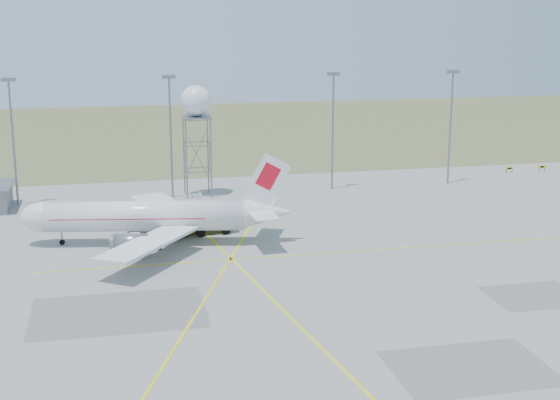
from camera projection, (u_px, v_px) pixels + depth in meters
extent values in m
plane|color=#989993|center=(344.00, 355.00, 71.32)|extent=(400.00, 400.00, 0.00)
cube|color=brown|center=(187.00, 131.00, 204.13)|extent=(400.00, 120.00, 0.03)
cylinder|color=slate|center=(13.00, 144.00, 124.20)|extent=(0.36, 0.36, 20.00)
cube|color=slate|center=(8.00, 80.00, 121.80)|extent=(2.20, 0.50, 0.60)
cylinder|color=slate|center=(171.00, 139.00, 129.47)|extent=(0.36, 0.36, 20.00)
cube|color=slate|center=(169.00, 77.00, 127.06)|extent=(2.20, 0.50, 0.60)
cylinder|color=slate|center=(333.00, 133.00, 135.37)|extent=(0.36, 0.36, 20.00)
cube|color=slate|center=(334.00, 74.00, 132.96)|extent=(2.20, 0.50, 0.60)
cylinder|color=slate|center=(450.00, 129.00, 140.00)|extent=(0.36, 0.36, 20.00)
cube|color=slate|center=(453.00, 72.00, 137.59)|extent=(2.20, 0.50, 0.60)
cylinder|color=black|center=(506.00, 171.00, 151.12)|extent=(0.10, 0.10, 0.80)
cylinder|color=black|center=(512.00, 171.00, 151.37)|extent=(0.10, 0.10, 0.80)
cube|color=yellow|center=(509.00, 168.00, 151.11)|extent=(1.60, 0.15, 0.50)
cube|color=black|center=(510.00, 168.00, 151.04)|extent=(0.80, 0.03, 0.30)
cylinder|color=black|center=(539.00, 170.00, 152.59)|extent=(0.10, 0.10, 0.80)
cylinder|color=black|center=(545.00, 169.00, 152.84)|extent=(0.10, 0.10, 0.80)
cube|color=yellow|center=(542.00, 167.00, 152.59)|extent=(1.60, 0.15, 0.50)
cube|color=black|center=(542.00, 167.00, 152.51)|extent=(0.80, 0.03, 0.30)
cylinder|color=white|center=(145.00, 216.00, 104.43)|extent=(26.88, 8.76, 4.09)
ellipsoid|color=white|center=(45.00, 217.00, 103.93)|extent=(7.17, 5.19, 4.09)
cube|color=black|center=(35.00, 213.00, 103.74)|extent=(1.92, 2.49, 1.00)
cone|color=white|center=(267.00, 213.00, 104.98)|extent=(6.76, 5.12, 4.09)
cube|color=white|center=(267.00, 181.00, 103.97)|extent=(6.50, 1.47, 7.69)
cube|color=red|center=(268.00, 176.00, 103.81)|extent=(3.53, 0.97, 3.94)
cube|color=white|center=(263.00, 203.00, 108.02)|extent=(4.22, 6.12, 0.18)
cube|color=white|center=(263.00, 215.00, 101.67)|extent=(4.22, 6.12, 0.18)
cube|color=white|center=(164.00, 207.00, 113.66)|extent=(9.15, 17.07, 0.37)
cube|color=white|center=(148.00, 243.00, 95.80)|extent=(13.63, 16.09, 0.37)
cylinder|color=slate|center=(144.00, 219.00, 110.61)|extent=(4.64, 3.08, 2.35)
cylinder|color=slate|center=(132.00, 243.00, 99.10)|extent=(4.64, 3.08, 2.35)
cube|color=red|center=(130.00, 215.00, 104.33)|extent=(20.85, 7.71, 0.12)
cylinder|color=black|center=(62.00, 241.00, 104.81)|extent=(0.83, 0.83, 0.92)
cube|color=black|center=(161.00, 240.00, 105.32)|extent=(2.10, 6.22, 0.92)
cylinder|color=slate|center=(161.00, 237.00, 105.21)|extent=(0.29, 0.29, 1.84)
cylinder|color=slate|center=(186.00, 159.00, 129.15)|extent=(0.25, 0.25, 13.44)
cylinder|color=slate|center=(211.00, 158.00, 130.02)|extent=(0.25, 0.25, 13.44)
cylinder|color=slate|center=(208.00, 154.00, 133.94)|extent=(0.25, 0.25, 13.44)
cylinder|color=slate|center=(184.00, 155.00, 133.07)|extent=(0.25, 0.25, 13.44)
cube|color=slate|center=(196.00, 117.00, 129.96)|extent=(4.74, 4.74, 0.26)
sphere|color=white|center=(196.00, 101.00, 129.32)|extent=(5.17, 5.17, 5.17)
cube|color=#CAD118|center=(197.00, 218.00, 109.61)|extent=(10.48, 4.68, 2.47)
cube|color=#CAD118|center=(222.00, 209.00, 110.58)|extent=(3.09, 3.48, 1.57)
cube|color=black|center=(227.00, 208.00, 110.81)|extent=(0.50, 2.91, 1.12)
cube|color=slate|center=(189.00, 209.00, 108.89)|extent=(5.93, 3.42, 0.45)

